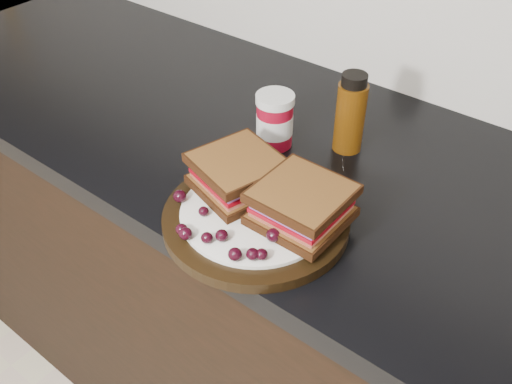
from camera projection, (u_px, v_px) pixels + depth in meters
base_cabinets at (227, 283)px, 1.39m from camera, size 3.96×0.58×0.86m
countertop at (220, 126)px, 1.10m from camera, size 3.98×0.60×0.04m
plate at (256, 218)px, 0.85m from camera, size 0.28×0.28×0.02m
sandwich_left at (238, 174)px, 0.87m from camera, size 0.15×0.15×0.06m
sandwich_right at (302, 205)px, 0.81m from camera, size 0.12×0.12×0.06m
grape_0 at (180, 196)px, 0.85m from camera, size 0.02×0.02×0.02m
grape_1 at (204, 211)px, 0.83m from camera, size 0.02×0.02×0.01m
grape_2 at (182, 229)px, 0.80m from camera, size 0.02×0.02×0.02m
grape_3 at (185, 234)px, 0.79m from camera, size 0.02×0.02×0.02m
grape_4 at (207, 238)px, 0.79m from camera, size 0.02×0.02×0.02m
grape_5 at (222, 235)px, 0.79m from camera, size 0.02×0.02×0.02m
grape_6 at (235, 254)px, 0.76m from camera, size 0.02×0.02×0.02m
grape_7 at (253, 254)px, 0.76m from camera, size 0.02×0.02×0.02m
grape_8 at (262, 254)px, 0.76m from camera, size 0.02×0.02×0.02m
grape_9 at (273, 235)px, 0.79m from camera, size 0.02×0.02×0.02m
grape_10 at (302, 240)px, 0.78m from camera, size 0.02×0.02×0.02m
grape_11 at (300, 226)px, 0.81m from camera, size 0.02×0.02×0.02m
grape_12 at (307, 221)px, 0.81m from camera, size 0.02×0.02×0.02m
grape_13 at (308, 205)px, 0.84m from camera, size 0.02×0.02×0.02m
grape_14 at (244, 176)px, 0.90m from camera, size 0.02×0.02×0.02m
grape_15 at (239, 184)px, 0.88m from camera, size 0.02×0.02×0.02m
grape_16 at (212, 182)px, 0.88m from camera, size 0.02×0.02×0.02m
grape_17 at (207, 186)px, 0.87m from camera, size 0.02×0.02×0.02m
grape_18 at (245, 177)px, 0.89m from camera, size 0.02×0.02×0.02m
grape_19 at (238, 176)px, 0.89m from camera, size 0.02×0.02×0.02m
grape_20 at (227, 191)px, 0.86m from camera, size 0.02×0.02×0.02m
condiment_jar at (275, 120)px, 0.99m from camera, size 0.07×0.07×0.10m
oil_bottle at (351, 113)px, 0.97m from camera, size 0.06×0.06×0.14m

